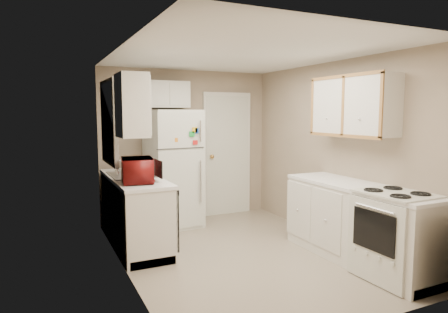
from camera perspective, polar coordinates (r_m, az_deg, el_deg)
name	(u,v)px	position (r m, az deg, el deg)	size (l,w,h in m)	color
floor	(241,253)	(5.05, 2.49, -13.65)	(3.80, 3.80, 0.00)	tan
ceiling	(242,54)	(4.80, 2.63, 14.40)	(3.80, 3.80, 0.00)	white
wall_left	(124,163)	(4.31, -14.13, -0.86)	(3.80, 3.80, 0.00)	tan
wall_right	(334,152)	(5.57, 15.41, 0.67)	(3.80, 3.80, 0.00)	tan
wall_back	(187,145)	(6.51, -5.26, 1.65)	(2.80, 2.80, 0.00)	tan
wall_front	(357,181)	(3.24, 18.47, -3.29)	(2.80, 2.80, 0.00)	tan
left_counter	(135,211)	(5.37, -12.64, -7.56)	(0.60, 1.80, 0.90)	silver
dishwasher	(170,216)	(4.87, -7.71, -8.41)	(0.03, 0.58, 0.72)	black
sink	(131,178)	(5.44, -13.09, -3.01)	(0.54, 0.74, 0.16)	gray
microwave	(138,170)	(4.83, -12.25, -1.85)	(0.29, 0.52, 0.35)	maroon
soap_bottle	(125,164)	(5.83, -13.93, -1.03)	(0.09, 0.09, 0.21)	white
window_blinds	(110,122)	(5.32, -16.03, 4.72)	(0.10, 0.98, 1.08)	silver
upper_cabinet_left	(132,105)	(4.53, -13.00, 7.11)	(0.30, 0.45, 0.70)	silver
refrigerator	(173,168)	(6.09, -7.26, -1.70)	(0.73, 0.71, 1.77)	silver
cabinet_over_fridge	(165,94)	(6.23, -8.36, 8.76)	(0.70, 0.30, 0.40)	silver
interior_door	(227,154)	(6.76, 0.45, 0.31)	(0.86, 0.06, 2.08)	silver
right_counter	(358,223)	(4.92, 18.60, -9.04)	(0.60, 2.00, 0.90)	silver
stove	(394,239)	(4.54, 23.14, -10.74)	(0.58, 0.71, 0.87)	silver
upper_cabinet_right	(353,106)	(5.07, 18.01, 6.86)	(0.30, 1.20, 0.70)	silver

